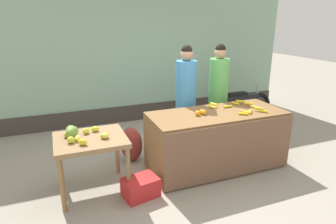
{
  "coord_description": "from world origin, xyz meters",
  "views": [
    {
      "loc": [
        -1.75,
        -3.62,
        2.25
      ],
      "look_at": [
        -0.26,
        0.15,
        0.94
      ],
      "focal_mm": 31.35,
      "sensor_mm": 36.0,
      "label": 1
    }
  ],
  "objects_px": {
    "vendor_woman_blue_shirt": "(186,100)",
    "vendor_woman_green_shirt": "(218,95)",
    "produce_crate": "(141,187)",
    "parked_motorcycle": "(240,106)",
    "produce_sack": "(131,144)"
  },
  "relations": [
    {
      "from": "produce_crate",
      "to": "produce_sack",
      "type": "bearing_deg",
      "value": 81.41
    },
    {
      "from": "vendor_woman_green_shirt",
      "to": "produce_crate",
      "type": "bearing_deg",
      "value": -147.55
    },
    {
      "from": "vendor_woman_green_shirt",
      "to": "produce_crate",
      "type": "xyz_separation_m",
      "value": [
        -1.8,
        -1.14,
        -0.79
      ]
    },
    {
      "from": "vendor_woman_blue_shirt",
      "to": "vendor_woman_green_shirt",
      "type": "distance_m",
      "value": 0.68
    },
    {
      "from": "vendor_woman_blue_shirt",
      "to": "produce_sack",
      "type": "distance_m",
      "value": 1.16
    },
    {
      "from": "produce_crate",
      "to": "produce_sack",
      "type": "height_order",
      "value": "produce_sack"
    },
    {
      "from": "produce_crate",
      "to": "vendor_woman_green_shirt",
      "type": "bearing_deg",
      "value": 32.45
    },
    {
      "from": "parked_motorcycle",
      "to": "produce_crate",
      "type": "height_order",
      "value": "parked_motorcycle"
    },
    {
      "from": "produce_crate",
      "to": "parked_motorcycle",
      "type": "bearing_deg",
      "value": 33.84
    },
    {
      "from": "vendor_woman_blue_shirt",
      "to": "vendor_woman_green_shirt",
      "type": "xyz_separation_m",
      "value": [
        0.68,
        0.09,
        -0.01
      ]
    },
    {
      "from": "parked_motorcycle",
      "to": "produce_sack",
      "type": "bearing_deg",
      "value": -161.98
    },
    {
      "from": "produce_crate",
      "to": "vendor_woman_blue_shirt",
      "type": "bearing_deg",
      "value": 43.15
    },
    {
      "from": "vendor_woman_blue_shirt",
      "to": "produce_crate",
      "type": "bearing_deg",
      "value": -136.85
    },
    {
      "from": "produce_sack",
      "to": "vendor_woman_blue_shirt",
      "type": "bearing_deg",
      "value": 1.29
    },
    {
      "from": "vendor_woman_green_shirt",
      "to": "parked_motorcycle",
      "type": "bearing_deg",
      "value": 36.13
    }
  ]
}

